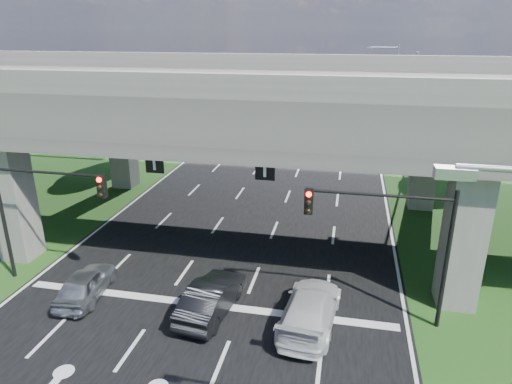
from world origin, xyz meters
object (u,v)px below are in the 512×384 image
(signal_left, at_px, (40,201))
(car_silver, at_px, (86,284))
(streetlight_beyond, at_px, (391,84))
(streetlight_far, at_px, (406,108))
(signal_right, at_px, (393,230))
(car_dark, at_px, (212,297))
(car_white, at_px, (310,309))

(signal_left, xyz_separation_m, car_silver, (2.42, -0.95, -3.47))
(signal_left, bearing_deg, streetlight_beyond, 63.57)
(streetlight_far, bearing_deg, car_silver, -126.41)
(signal_right, xyz_separation_m, streetlight_beyond, (2.27, 36.06, 1.66))
(streetlight_beyond, xyz_separation_m, car_dark, (-9.52, -37.00, -5.06))
(signal_right, height_order, car_dark, signal_right)
(streetlight_beyond, height_order, car_silver, streetlight_beyond)
(streetlight_far, bearing_deg, streetlight_beyond, 90.00)
(car_white, bearing_deg, streetlight_far, -98.79)
(signal_right, height_order, streetlight_far, streetlight_far)
(signal_left, height_order, car_silver, signal_left)
(signal_right, height_order, streetlight_beyond, streetlight_beyond)
(signal_left, height_order, car_white, signal_left)
(streetlight_beyond, distance_m, car_silver, 40.45)
(streetlight_beyond, xyz_separation_m, car_silver, (-15.50, -37.01, -5.13))
(streetlight_far, distance_m, car_silver, 26.61)
(signal_right, distance_m, car_dark, 8.06)
(streetlight_far, distance_m, car_dark, 23.61)
(streetlight_beyond, distance_m, car_white, 37.72)
(car_white, bearing_deg, car_dark, 5.34)
(car_silver, height_order, car_white, car_white)
(signal_left, relative_size, car_silver, 1.50)
(car_white, bearing_deg, signal_left, 1.08)
(signal_right, relative_size, streetlight_far, 0.60)
(car_dark, bearing_deg, streetlight_beyond, -98.02)
(streetlight_far, relative_size, car_white, 1.93)
(signal_right, relative_size, car_white, 1.16)
(signal_right, bearing_deg, streetlight_beyond, 86.39)
(streetlight_far, height_order, car_silver, streetlight_far)
(car_dark, relative_size, car_white, 0.88)
(signal_left, xyz_separation_m, car_white, (12.64, -0.94, -3.40))
(streetlight_far, height_order, car_white, streetlight_far)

